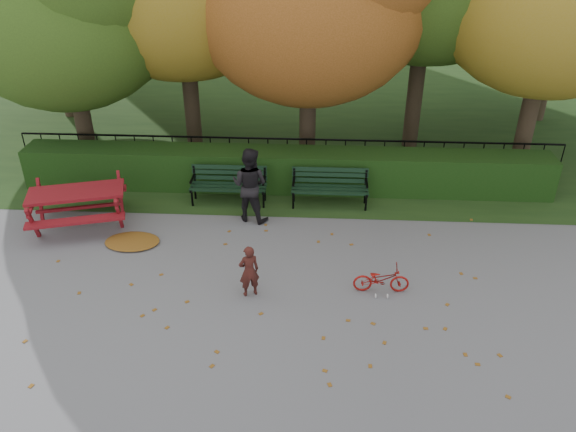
# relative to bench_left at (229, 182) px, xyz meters

# --- Properties ---
(ground) EXTENTS (90.00, 90.00, 0.00)m
(ground) POSITION_rel_bench_left_xyz_m (1.30, -3.70, -0.52)
(ground) COLOR slate
(ground) RESTS_ON ground
(grass_strip) EXTENTS (90.00, 90.00, 0.00)m
(grass_strip) POSITION_rel_bench_left_xyz_m (1.30, 10.30, -0.51)
(grass_strip) COLOR #1C3514
(grass_strip) RESTS_ON ground
(hedge) EXTENTS (13.00, 0.90, 1.00)m
(hedge) POSITION_rel_bench_left_xyz_m (1.30, 0.80, -0.02)
(hedge) COLOR black
(hedge) RESTS_ON ground
(iron_fence) EXTENTS (14.00, 0.04, 1.02)m
(iron_fence) POSITION_rel_bench_left_xyz_m (1.30, 1.60, 0.02)
(iron_fence) COLOR black
(iron_fence) RESTS_ON ground
(bench_left) EXTENTS (1.80, 0.57, 0.88)m
(bench_left) POSITION_rel_bench_left_xyz_m (0.00, 0.00, 0.00)
(bench_left) COLOR black
(bench_left) RESTS_ON ground
(bench_right) EXTENTS (1.80, 0.57, 0.88)m
(bench_right) POSITION_rel_bench_left_xyz_m (2.40, 0.00, 0.00)
(bench_right) COLOR black
(bench_right) RESTS_ON ground
(picnic_table) EXTENTS (2.39, 2.12, 0.98)m
(picnic_table) POSITION_rel_bench_left_xyz_m (-3.14, -1.31, 0.15)
(picnic_table) COLOR maroon
(picnic_table) RESTS_ON ground
(leaf_pile) EXTENTS (1.38, 1.17, 0.08)m
(leaf_pile) POSITION_rel_bench_left_xyz_m (-1.80, -1.98, -0.48)
(leaf_pile) COLOR brown
(leaf_pile) RESTS_ON ground
(leaf_scatter) EXTENTS (9.00, 5.70, 0.01)m
(leaf_scatter) POSITION_rel_bench_left_xyz_m (1.30, -3.40, -0.51)
(leaf_scatter) COLOR brown
(leaf_scatter) RESTS_ON ground
(child) EXTENTS (0.45, 0.38, 1.05)m
(child) POSITION_rel_bench_left_xyz_m (0.90, -3.59, 0.01)
(child) COLOR #411914
(child) RESTS_ON ground
(adult) EXTENTS (1.00, 0.88, 1.73)m
(adult) POSITION_rel_bench_left_xyz_m (0.61, -0.80, 0.35)
(adult) COLOR black
(adult) RESTS_ON ground
(bicycle) EXTENTS (1.04, 0.39, 0.54)m
(bicycle) POSITION_rel_bench_left_xyz_m (3.33, -3.36, -0.25)
(bicycle) COLOR maroon
(bicycle) RESTS_ON ground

